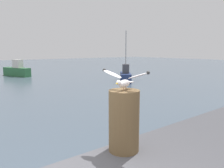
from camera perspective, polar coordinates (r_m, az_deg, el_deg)
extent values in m
cylinder|color=brown|center=(2.91, 3.09, -9.45)|extent=(0.40, 0.40, 0.81)
cylinder|color=tan|center=(2.83, 2.95, -1.20)|extent=(0.01, 0.01, 0.04)
cylinder|color=tan|center=(2.81, 3.58, -1.27)|extent=(0.01, 0.01, 0.04)
ellipsoid|color=silver|center=(2.80, 3.17, 0.10)|extent=(0.25, 0.16, 0.10)
sphere|color=silver|center=(2.68, 1.73, 0.32)|extent=(0.06, 0.06, 0.06)
cone|color=gold|center=(2.64, 1.10, 0.09)|extent=(0.05, 0.03, 0.02)
cube|color=silver|center=(2.92, 4.63, 0.55)|extent=(0.09, 0.10, 0.01)
ellipsoid|color=silver|center=(2.89, 0.07, 2.62)|extent=(0.20, 0.30, 0.11)
sphere|color=#2B2B2B|center=(2.96, -2.02, 3.63)|extent=(0.04, 0.04, 0.04)
ellipsoid|color=silver|center=(2.70, 6.75, 2.13)|extent=(0.20, 0.30, 0.11)
sphere|color=#2B2B2B|center=(2.64, 9.27, 2.90)|extent=(0.04, 0.04, 0.04)
cube|color=#2D6B3D|center=(24.19, -23.31, 2.87)|extent=(1.92, 3.38, 0.86)
cone|color=#2D6B3D|center=(25.70, -25.78, 3.12)|extent=(0.88, 0.88, 0.68)
cube|color=silver|center=(23.96, -23.13, 4.85)|extent=(0.90, 1.10, 0.82)
cube|color=navy|center=(18.49, 3.50, 1.75)|extent=(2.32, 2.63, 0.72)
cone|color=navy|center=(20.03, 3.25, 2.40)|extent=(1.01, 1.01, 0.72)
cube|color=#47474C|center=(18.31, 3.54, 3.97)|extent=(0.93, 0.98, 0.74)
cylinder|color=#A5A5A8|center=(18.24, 3.59, 9.35)|extent=(0.08, 0.08, 2.69)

